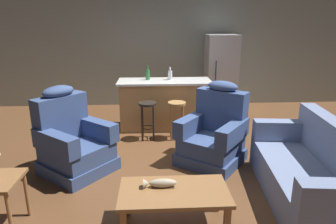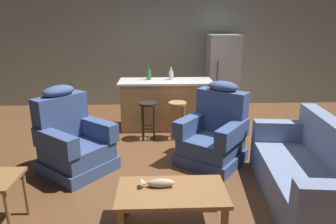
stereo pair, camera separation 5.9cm
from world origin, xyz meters
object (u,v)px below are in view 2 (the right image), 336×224
at_px(couch, 310,174).
at_px(fish_figurine, 158,183).
at_px(coffee_table, 172,195).
at_px(bottle_tall_green, 149,74).
at_px(bottle_short_amber, 171,75).
at_px(recliner_near_lamp, 73,142).
at_px(bar_stool_right, 177,114).
at_px(refrigerator, 222,73).
at_px(bar_stool_left, 148,114).
at_px(kitchen_island, 166,104).
at_px(recliner_near_island, 214,135).

bearing_deg(couch, fish_figurine, 17.16).
height_order(coffee_table, fish_figurine, fish_figurine).
distance_m(bottle_tall_green, bottle_short_amber, 0.44).
distance_m(recliner_near_lamp, bar_stool_right, 1.92).
height_order(coffee_table, bar_stool_right, bar_stool_right).
xyz_separation_m(coffee_table, couch, (1.63, 0.41, -0.02)).
bearing_deg(recliner_near_lamp, refrigerator, 86.77).
bearing_deg(bar_stool_right, bottle_tall_green, 125.74).
distance_m(bar_stool_left, bar_stool_right, 0.52).
xyz_separation_m(coffee_table, bar_stool_left, (-0.29, 2.44, 0.11)).
relative_size(recliner_near_lamp, bar_stool_left, 1.76).
height_order(bar_stool_left, refrigerator, refrigerator).
height_order(bar_stool_right, bottle_short_amber, bottle_short_amber).
bearing_deg(bottle_tall_green, kitchen_island, -14.63).
height_order(recliner_near_island, bar_stool_left, recliner_near_island).
xyz_separation_m(kitchen_island, bar_stool_right, (0.19, -0.63, -0.01)).
distance_m(couch, recliner_near_island, 1.43).
bearing_deg(bar_stool_right, refrigerator, 57.12).
distance_m(bar_stool_left, bottle_short_amber, 1.01).
height_order(recliner_near_lamp, bottle_tall_green, bottle_tall_green).
height_order(coffee_table, refrigerator, refrigerator).
bearing_deg(fish_figurine, coffee_table, -26.31).
distance_m(recliner_near_island, bar_stool_right, 1.06).
bearing_deg(bar_stool_left, kitchen_island, 62.53).
height_order(couch, bar_stool_right, couch).
height_order(refrigerator, bottle_short_amber, refrigerator).
relative_size(couch, bar_stool_left, 2.91).
relative_size(fish_figurine, kitchen_island, 0.19).
bearing_deg(bar_stool_right, couch, -55.42).
xyz_separation_m(refrigerator, bottle_short_amber, (-1.26, -1.12, 0.16)).
height_order(fish_figurine, kitchen_island, kitchen_island).
bearing_deg(couch, kitchen_island, -52.95).
xyz_separation_m(coffee_table, kitchen_island, (0.04, 3.07, 0.11)).
xyz_separation_m(coffee_table, recliner_near_island, (0.71, 1.50, 0.06)).
bearing_deg(kitchen_island, refrigerator, 41.16).
bearing_deg(bar_stool_right, coffee_table, -95.38).
distance_m(kitchen_island, bar_stool_right, 0.66).
distance_m(bar_stool_right, refrigerator, 2.22).
height_order(recliner_near_lamp, refrigerator, refrigerator).
bearing_deg(recliner_near_island, bottle_short_amber, -123.59).
distance_m(recliner_near_island, bottle_tall_green, 2.03).
bearing_deg(couch, bar_stool_left, -40.45).
distance_m(couch, recliner_near_lamp, 3.09).
relative_size(fish_figurine, recliner_near_island, 0.28).
relative_size(bar_stool_left, bottle_tall_green, 2.47).
relative_size(recliner_near_island, bottle_tall_green, 4.36).
bearing_deg(bar_stool_left, couch, -46.65).
height_order(coffee_table, recliner_near_island, recliner_near_island).
bearing_deg(couch, bottle_short_amber, -55.44).
xyz_separation_m(fish_figurine, recliner_near_lamp, (-1.18, 1.25, -0.04)).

